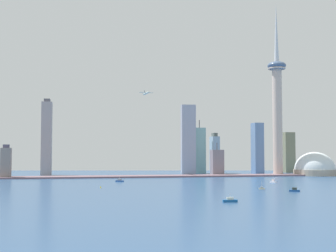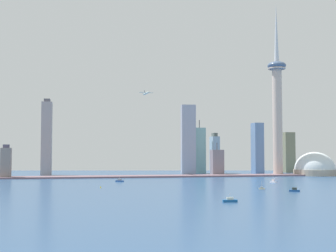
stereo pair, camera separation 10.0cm
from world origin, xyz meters
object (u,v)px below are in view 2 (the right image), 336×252
(skyscraper_6, at_px, (47,138))
(channel_buoy_1, at_px, (101,187))
(skyscraper_4, at_px, (289,152))
(skyscraper_2, at_px, (215,154))
(boat_1, at_px, (295,190))
(boat_3, at_px, (273,181))
(skyscraper_7, at_px, (257,149))
(skyscraper_0, at_px, (217,163))
(skyscraper_5, at_px, (188,139))
(boat_4, at_px, (262,188))
(skyscraper_3, at_px, (6,162))
(stadium_dome, at_px, (315,170))
(skyscraper_1, at_px, (199,151))
(boat_0, at_px, (230,200))
(boat_2, at_px, (120,181))
(observation_tower, at_px, (277,99))
(airplane, at_px, (146,93))

(skyscraper_6, xyz_separation_m, channel_buoy_1, (89.33, -298.41, -65.87))
(channel_buoy_1, bearing_deg, skyscraper_4, 39.54)
(skyscraper_2, distance_m, boat_1, 403.81)
(skyscraper_2, bearing_deg, channel_buoy_1, -126.00)
(skyscraper_6, relative_size, boat_3, 13.19)
(skyscraper_7, xyz_separation_m, boat_1, (-96.25, -352.59, -46.52))
(skyscraper_0, bearing_deg, skyscraper_5, 128.34)
(boat_3, bearing_deg, channel_buoy_1, 64.41)
(boat_4, bearing_deg, skyscraper_6, 149.99)
(skyscraper_3, relative_size, channel_buoy_1, 23.57)
(stadium_dome, xyz_separation_m, skyscraper_6, (-474.54, 87.03, 57.25))
(stadium_dome, bearing_deg, skyscraper_3, -179.78)
(skyscraper_5, distance_m, channel_buoy_1, 344.50)
(skyscraper_1, height_order, boat_0, skyscraper_1)
(skyscraper_1, xyz_separation_m, skyscraper_5, (-26.66, -20.08, 21.11))
(channel_buoy_1, bearing_deg, boat_4, -15.63)
(boat_1, relative_size, boat_2, 0.98)
(channel_buoy_1, bearing_deg, skyscraper_5, 59.61)
(skyscraper_5, height_order, channel_buoy_1, skyscraper_5)
(skyscraper_1, relative_size, skyscraper_2, 1.31)
(observation_tower, bearing_deg, skyscraper_5, 155.00)
(boat_0, bearing_deg, boat_1, 43.83)
(skyscraper_0, xyz_separation_m, boat_2, (-182.99, -138.05, -21.14))
(skyscraper_1, distance_m, boat_3, 270.92)
(skyscraper_6, relative_size, airplane, 4.64)
(skyscraper_3, xyz_separation_m, boat_4, (323.23, -259.69, -24.12))
(skyscraper_7, height_order, boat_1, skyscraper_7)
(boat_3, distance_m, airplane, 298.05)
(skyscraper_7, bearing_deg, airplane, -178.05)
(skyscraper_0, height_order, boat_1, skyscraper_0)
(observation_tower, height_order, boat_1, observation_tower)
(observation_tower, xyz_separation_m, skyscraper_1, (-122.43, 89.60, -92.85))
(boat_2, distance_m, airplane, 222.90)
(boat_1, relative_size, channel_buoy_1, 5.01)
(skyscraper_3, distance_m, skyscraper_6, 112.19)
(boat_2, height_order, channel_buoy_1, boat_2)
(boat_3, xyz_separation_m, boat_4, (-55.58, -97.49, -0.57))
(skyscraper_7, distance_m, boat_4, 342.94)
(skyscraper_7, height_order, boat_3, skyscraper_7)
(skyscraper_0, distance_m, skyscraper_5, 78.64)
(skyscraper_5, bearing_deg, boat_1, -85.16)
(boat_1, bearing_deg, channel_buoy_1, 5.59)
(stadium_dome, height_order, boat_0, stadium_dome)
(observation_tower, xyz_separation_m, skyscraper_3, (-463.56, -13.08, -111.95))
(skyscraper_6, height_order, channel_buoy_1, skyscraper_6)
(skyscraper_6, bearing_deg, skyscraper_0, -10.95)
(boat_3, relative_size, boat_4, 1.13)
(stadium_dome, distance_m, skyscraper_5, 235.33)
(skyscraper_2, bearing_deg, airplane, -158.60)
(boat_4, bearing_deg, skyscraper_3, 163.54)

